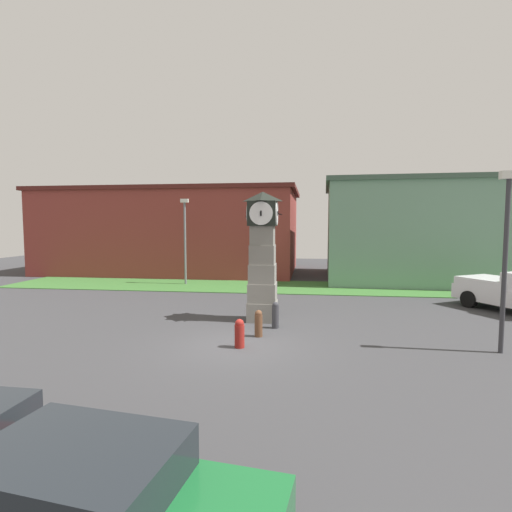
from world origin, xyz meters
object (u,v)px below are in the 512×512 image
Objects in this scene: bollard_mid_row at (259,323)px; street_lamp_near_road at (185,235)px; bollard_far_row at (240,333)px; street_lamp_far_side at (506,248)px; clock_tower at (263,257)px; bollard_near_tower at (275,315)px.

street_lamp_near_road is (-6.24, 11.47, 2.80)m from bollard_mid_row.
bollard_mid_row is 1.02× the size of bollard_far_row.
street_lamp_far_side is (7.63, -0.80, 2.77)m from bollard_mid_row.
street_lamp_near_road reaches higher than clock_tower.
bollard_near_tower reaches higher than bollard_far_row.
bollard_mid_row reaches higher than bollard_far_row.
street_lamp_near_road reaches higher than bollard_far_row.
street_lamp_far_side is (7.13, -2.04, 2.74)m from bollard_near_tower.
street_lamp_near_road reaches higher than street_lamp_far_side.
street_lamp_near_road is (-5.79, 12.79, 2.81)m from bollard_far_row.
street_lamp_near_road is at bearing 138.49° from street_lamp_far_side.
bollard_mid_row is at bearing -61.44° from street_lamp_near_road.
bollard_mid_row is (-0.50, -1.23, -0.03)m from bollard_near_tower.
bollard_near_tower is 0.18× the size of street_lamp_far_side.
street_lamp_far_side is at bearing -6.02° from bollard_mid_row.
bollard_far_row is (-0.95, -2.55, -0.04)m from bollard_near_tower.
bollard_near_tower is 1.09× the size of bollard_far_row.
bollard_near_tower is at bearing -61.84° from clock_tower.
street_lamp_near_road reaches higher than bollard_mid_row.
bollard_far_row is at bearing -108.94° from bollard_mid_row.
clock_tower is 3.22m from bollard_mid_row.
bollard_far_row is (-0.45, -1.32, -0.01)m from bollard_mid_row.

